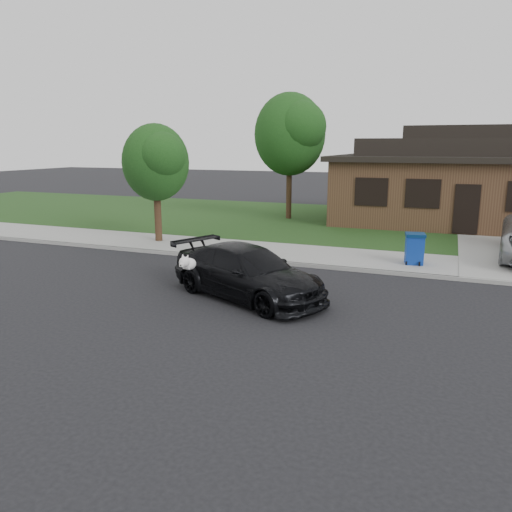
% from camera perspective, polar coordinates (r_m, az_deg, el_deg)
% --- Properties ---
extents(ground, '(120.00, 120.00, 0.00)m').
position_cam_1_polar(ground, '(12.86, 5.32, -5.10)').
color(ground, black).
rests_on(ground, ground).
extents(sidewalk, '(60.00, 3.00, 0.12)m').
position_cam_1_polar(sidewalk, '(17.54, 9.85, -0.22)').
color(sidewalk, gray).
rests_on(sidewalk, ground).
extents(curb, '(60.00, 0.12, 0.12)m').
position_cam_1_polar(curb, '(16.11, 8.77, -1.32)').
color(curb, gray).
rests_on(curb, ground).
extents(lawn, '(60.00, 13.00, 0.13)m').
position_cam_1_polar(lawn, '(25.31, 13.51, 3.55)').
color(lawn, '#193814').
rests_on(lawn, ground).
extents(sedan, '(4.97, 3.60, 1.34)m').
position_cam_1_polar(sedan, '(12.90, -1.02, -1.88)').
color(sedan, black).
rests_on(sedan, ground).
extents(recycling_bin, '(0.69, 0.70, 1.00)m').
position_cam_1_polar(recycling_bin, '(16.88, 17.66, 0.83)').
color(recycling_bin, navy).
rests_on(recycling_bin, sidewalk).
extents(house, '(12.60, 8.60, 4.65)m').
position_cam_1_polar(house, '(26.86, 22.90, 7.87)').
color(house, '#422B1C').
rests_on(house, ground).
extents(tree_0, '(3.78, 3.60, 6.34)m').
position_cam_1_polar(tree_0, '(25.83, 4.15, 13.87)').
color(tree_0, '#332114').
rests_on(tree_0, ground).
extents(tree_2, '(2.73, 2.60, 4.59)m').
position_cam_1_polar(tree_2, '(20.01, -11.25, 10.57)').
color(tree_2, '#332114').
rests_on(tree_2, ground).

